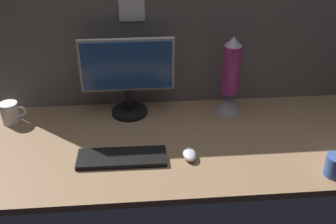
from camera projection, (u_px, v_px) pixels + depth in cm
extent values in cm
cube|color=#8C6B4C|center=(180.00, 141.00, 176.42)|extent=(180.00, 80.00, 3.00)
cube|color=slate|center=(173.00, 28.00, 188.32)|extent=(180.00, 5.00, 79.18)
cube|color=white|center=(131.00, 2.00, 177.84)|extent=(12.02, 0.40, 17.58)
cylinder|color=black|center=(130.00, 112.00, 194.71)|extent=(18.00, 18.00, 1.80)
cylinder|color=black|center=(129.00, 100.00, 191.52)|extent=(3.20, 3.20, 11.00)
cube|color=#B7B7B7|center=(127.00, 65.00, 183.17)|extent=(44.98, 2.40, 25.96)
cube|color=#264C8C|center=(127.00, 66.00, 181.96)|extent=(42.58, 0.60, 23.56)
cube|color=black|center=(122.00, 158.00, 161.06)|extent=(37.15, 13.44, 2.00)
ellipsoid|color=silver|center=(189.00, 154.00, 161.92)|extent=(6.21, 9.94, 3.40)
cylinder|color=white|center=(10.00, 113.00, 185.00)|extent=(8.50, 8.50, 10.41)
torus|color=white|center=(21.00, 111.00, 185.11)|extent=(5.58, 1.00, 5.58)
cylinder|color=#38569E|center=(336.00, 166.00, 150.91)|extent=(8.44, 8.44, 8.66)
cone|color=#A5A5AD|center=(228.00, 102.00, 194.37)|extent=(12.00, 12.00, 10.91)
cylinder|color=#B2338C|center=(231.00, 70.00, 185.66)|extent=(8.73, 8.73, 24.01)
cone|color=#A5A5AD|center=(234.00, 41.00, 178.59)|extent=(7.86, 7.86, 4.37)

